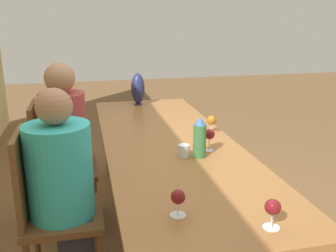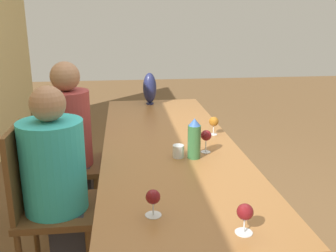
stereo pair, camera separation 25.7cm
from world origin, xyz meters
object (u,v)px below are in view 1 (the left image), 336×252
(vase, at_px, (138,89))
(person_near, at_px, (64,186))
(wine_glass_2, at_px, (178,198))
(water_tumbler, at_px, (184,151))
(chair_near, at_px, (49,207))
(wine_glass_1, at_px, (273,208))
(wine_glass_3, at_px, (210,135))
(water_bottle, at_px, (200,138))
(chair_far, at_px, (56,163))
(wine_glass_0, at_px, (211,121))
(person_far, at_px, (67,142))

(vase, relative_size, person_near, 0.25)
(wine_glass_2, bearing_deg, water_tumbler, -17.30)
(chair_near, bearing_deg, wine_glass_1, -129.88)
(wine_glass_2, xyz_separation_m, wine_glass_3, (0.74, -0.39, 0.02))
(wine_glass_2, bearing_deg, water_bottle, -24.88)
(chair_far, bearing_deg, wine_glass_3, -119.43)
(wine_glass_1, xyz_separation_m, person_near, (0.79, 0.85, -0.18))
(wine_glass_0, distance_m, wine_glass_3, 0.37)
(wine_glass_2, bearing_deg, wine_glass_0, -25.91)
(wine_glass_2, bearing_deg, wine_glass_1, -117.20)
(water_bottle, height_order, wine_glass_1, water_bottle)
(wine_glass_1, height_order, wine_glass_3, wine_glass_3)
(wine_glass_1, xyz_separation_m, chair_near, (0.79, 0.94, -0.30))
(chair_far, bearing_deg, water_tumbler, -127.82)
(vase, bearing_deg, chair_near, 153.68)
(wine_glass_2, relative_size, chair_near, 0.12)
(wine_glass_0, bearing_deg, chair_far, 79.47)
(chair_far, xyz_separation_m, person_far, (0.00, -0.09, 0.16))
(water_tumbler, relative_size, vase, 0.25)
(wine_glass_1, distance_m, wine_glass_2, 0.39)
(water_bottle, distance_m, water_tumbler, 0.13)
(water_bottle, relative_size, water_tumbler, 3.23)
(wine_glass_2, bearing_deg, chair_far, 24.73)
(chair_near, bearing_deg, wine_glass_3, -82.72)
(chair_near, distance_m, person_near, 0.15)
(vase, distance_m, chair_far, 1.16)
(wine_glass_2, height_order, wine_glass_3, wine_glass_3)
(vase, height_order, wine_glass_1, vase)
(person_near, relative_size, person_far, 0.96)
(chair_near, height_order, person_near, person_near)
(person_far, bearing_deg, vase, -38.85)
(water_bottle, relative_size, person_far, 0.20)
(person_far, bearing_deg, person_near, -179.76)
(vase, bearing_deg, wine_glass_2, 176.15)
(wine_glass_0, height_order, chair_far, chair_far)
(chair_near, relative_size, chair_far, 1.00)
(wine_glass_0, relative_size, wine_glass_3, 0.92)
(vase, distance_m, chair_near, 1.71)
(water_tumbler, xyz_separation_m, vase, (1.43, 0.07, 0.12))
(chair_near, xyz_separation_m, chair_far, (0.69, 0.00, 0.00))
(chair_far, relative_size, person_near, 0.81)
(water_bottle, bearing_deg, chair_far, 54.27)
(wine_glass_3, bearing_deg, wine_glass_1, 177.08)
(water_bottle, bearing_deg, chair_near, 92.50)
(water_tumbler, distance_m, person_far, 0.96)
(person_far, bearing_deg, chair_near, 172.71)
(wine_glass_0, height_order, chair_near, chair_near)
(water_tumbler, relative_size, wine_glass_1, 0.61)
(wine_glass_0, height_order, person_far, person_far)
(wine_glass_3, relative_size, person_near, 0.12)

